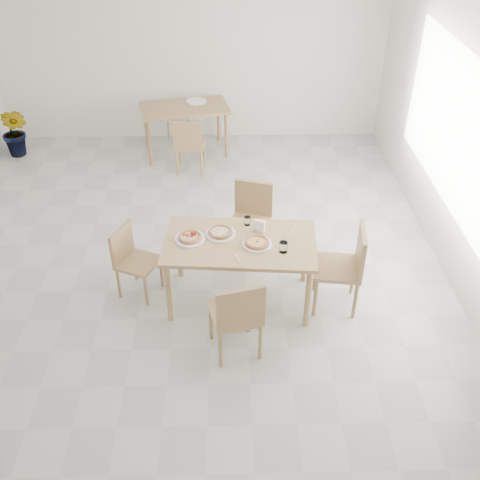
{
  "coord_description": "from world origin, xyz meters",
  "views": [
    {
      "loc": [
        0.59,
        -5.11,
        3.97
      ],
      "look_at": [
        0.68,
        -0.59,
        0.77
      ],
      "focal_mm": 42.0,
      "sensor_mm": 36.0,
      "label": 1
    }
  ],
  "objects_px": {
    "chair_back_s": "(189,143)",
    "pizza_pepperoni": "(190,237)",
    "napkin_holder": "(259,226)",
    "tumbler_a": "(283,247)",
    "potted_plant": "(15,132)",
    "chair_north": "(251,215)",
    "tumbler_b": "(247,221)",
    "pizza_mushroom": "(221,232)",
    "plate_margherita": "(257,244)",
    "chair_west": "(132,257)",
    "chair_back_n": "(177,108)",
    "main_table": "(240,248)",
    "plate_pepperoni": "(190,239)",
    "plate_mushroom": "(221,234)",
    "pizza_margherita": "(257,242)",
    "plate_empty": "(196,101)",
    "chair_south": "(237,314)",
    "chair_east": "(347,263)",
    "second_table": "(185,113)"
  },
  "relations": [
    {
      "from": "chair_north",
      "to": "pizza_mushroom",
      "type": "distance_m",
      "value": 0.83
    },
    {
      "from": "main_table",
      "to": "pizza_mushroom",
      "type": "relative_size",
      "value": 5.66
    },
    {
      "from": "chair_back_n",
      "to": "potted_plant",
      "type": "relative_size",
      "value": 0.98
    },
    {
      "from": "plate_empty",
      "to": "plate_mushroom",
      "type": "bearing_deg",
      "value": -83.68
    },
    {
      "from": "pizza_margherita",
      "to": "tumbler_a",
      "type": "bearing_deg",
      "value": -25.33
    },
    {
      "from": "plate_margherita",
      "to": "pizza_pepperoni",
      "type": "distance_m",
      "value": 0.67
    },
    {
      "from": "chair_north",
      "to": "tumbler_a",
      "type": "relative_size",
      "value": 8.26
    },
    {
      "from": "chair_south",
      "to": "pizza_margherita",
      "type": "relative_size",
      "value": 2.76
    },
    {
      "from": "main_table",
      "to": "chair_back_s",
      "type": "relative_size",
      "value": 1.88
    },
    {
      "from": "tumbler_a",
      "to": "napkin_holder",
      "type": "height_order",
      "value": "napkin_holder"
    },
    {
      "from": "main_table",
      "to": "chair_north",
      "type": "relative_size",
      "value": 1.76
    },
    {
      "from": "chair_north",
      "to": "potted_plant",
      "type": "relative_size",
      "value": 1.14
    },
    {
      "from": "pizza_margherita",
      "to": "pizza_mushroom",
      "type": "relative_size",
      "value": 1.17
    },
    {
      "from": "chair_west",
      "to": "chair_back_n",
      "type": "relative_size",
      "value": 1.01
    },
    {
      "from": "pizza_mushroom",
      "to": "potted_plant",
      "type": "height_order",
      "value": "pizza_mushroom"
    },
    {
      "from": "plate_mushroom",
      "to": "tumbler_a",
      "type": "bearing_deg",
      "value": -26.49
    },
    {
      "from": "napkin_holder",
      "to": "chair_back_s",
      "type": "distance_m",
      "value": 2.79
    },
    {
      "from": "napkin_holder",
      "to": "tumbler_a",
      "type": "bearing_deg",
      "value": -37.0
    },
    {
      "from": "plate_pepperoni",
      "to": "chair_east",
      "type": "bearing_deg",
      "value": -5.35
    },
    {
      "from": "chair_south",
      "to": "tumbler_b",
      "type": "distance_m",
      "value": 1.13
    },
    {
      "from": "tumbler_a",
      "to": "plate_empty",
      "type": "relative_size",
      "value": 0.35
    },
    {
      "from": "chair_west",
      "to": "plate_mushroom",
      "type": "distance_m",
      "value": 0.98
    },
    {
      "from": "plate_margherita",
      "to": "plate_empty",
      "type": "distance_m",
      "value": 3.82
    },
    {
      "from": "tumbler_a",
      "to": "chair_back_s",
      "type": "height_order",
      "value": "tumbler_a"
    },
    {
      "from": "chair_north",
      "to": "chair_back_s",
      "type": "xyz_separation_m",
      "value": [
        -0.81,
        1.98,
        -0.03
      ]
    },
    {
      "from": "tumbler_a",
      "to": "main_table",
      "type": "bearing_deg",
      "value": 156.66
    },
    {
      "from": "chair_south",
      "to": "tumbler_b",
      "type": "height_order",
      "value": "chair_south"
    },
    {
      "from": "main_table",
      "to": "pizza_pepperoni",
      "type": "distance_m",
      "value": 0.51
    },
    {
      "from": "plate_pepperoni",
      "to": "potted_plant",
      "type": "xyz_separation_m",
      "value": [
        -2.84,
        3.39,
        -0.37
      ]
    },
    {
      "from": "tumbler_a",
      "to": "potted_plant",
      "type": "relative_size",
      "value": 0.14
    },
    {
      "from": "tumbler_b",
      "to": "pizza_mushroom",
      "type": "bearing_deg",
      "value": -147.31
    },
    {
      "from": "pizza_pepperoni",
      "to": "potted_plant",
      "type": "xyz_separation_m",
      "value": [
        -2.84,
        3.39,
        -0.39
      ]
    },
    {
      "from": "chair_west",
      "to": "main_table",
      "type": "bearing_deg",
      "value": -75.07
    },
    {
      "from": "plate_margherita",
      "to": "pizza_margherita",
      "type": "relative_size",
      "value": 0.91
    },
    {
      "from": "main_table",
      "to": "plate_pepperoni",
      "type": "bearing_deg",
      "value": 179.68
    },
    {
      "from": "chair_south",
      "to": "tumbler_a",
      "type": "height_order",
      "value": "chair_south"
    },
    {
      "from": "napkin_holder",
      "to": "chair_north",
      "type": "bearing_deg",
      "value": 116.47
    },
    {
      "from": "plate_margherita",
      "to": "plate_pepperoni",
      "type": "xyz_separation_m",
      "value": [
        -0.66,
        0.1,
        0.0
      ]
    },
    {
      "from": "napkin_holder",
      "to": "second_table",
      "type": "height_order",
      "value": "napkin_holder"
    },
    {
      "from": "pizza_pepperoni",
      "to": "chair_north",
      "type": "bearing_deg",
      "value": 50.89
    },
    {
      "from": "pizza_mushroom",
      "to": "pizza_margherita",
      "type": "bearing_deg",
      "value": -27.27
    },
    {
      "from": "plate_mushroom",
      "to": "pizza_margherita",
      "type": "relative_size",
      "value": 0.95
    },
    {
      "from": "plate_margherita",
      "to": "tumbler_b",
      "type": "distance_m",
      "value": 0.37
    },
    {
      "from": "chair_south",
      "to": "chair_back_n",
      "type": "height_order",
      "value": "chair_south"
    },
    {
      "from": "tumbler_b",
      "to": "chair_back_s",
      "type": "bearing_deg",
      "value": 106.54
    },
    {
      "from": "tumbler_a",
      "to": "chair_back_n",
      "type": "distance_m",
      "value": 4.6
    },
    {
      "from": "chair_back_s",
      "to": "pizza_pepperoni",
      "type": "bearing_deg",
      "value": 98.69
    },
    {
      "from": "chair_west",
      "to": "tumbler_b",
      "type": "xyz_separation_m",
      "value": [
        1.21,
        0.13,
        0.35
      ]
    },
    {
      "from": "main_table",
      "to": "plate_mushroom",
      "type": "relative_size",
      "value": 5.12
    },
    {
      "from": "tumbler_a",
      "to": "chair_back_n",
      "type": "xyz_separation_m",
      "value": [
        -1.35,
        4.38,
        -0.36
      ]
    }
  ]
}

